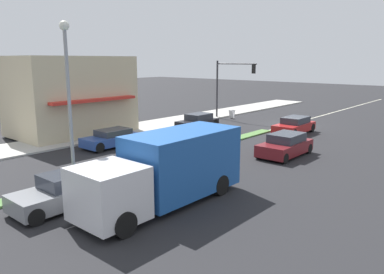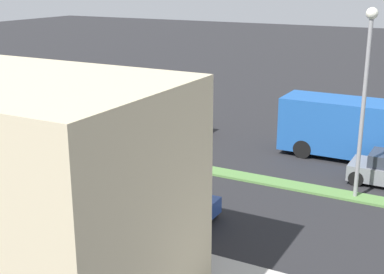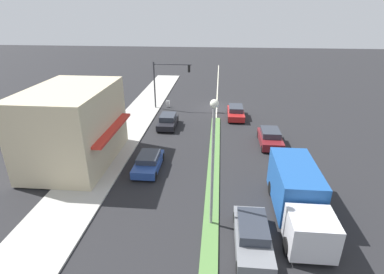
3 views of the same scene
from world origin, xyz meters
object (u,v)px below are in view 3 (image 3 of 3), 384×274
object	(u,v)px
warning_aframe_sign	(168,104)
traffic_signal_main	(166,77)
pedestrian	(108,128)
suv_grey	(252,235)
delivery_truck	(297,195)
sedan_maroon	(270,138)
street_lamp	(213,150)
coupe_blue	(148,162)
sedan_dark	(168,121)
hatchback_red	(236,112)

from	to	relation	value
warning_aframe_sign	traffic_signal_main	bearing A→B (deg)	90.63
pedestrian	suv_grey	size ratio (longest dim) A/B	0.34
pedestrian	delivery_truck	bearing A→B (deg)	145.18
warning_aframe_sign	sedan_maroon	world-z (taller)	sedan_maroon
street_lamp	sedan_maroon	bearing A→B (deg)	-113.57
coupe_blue	street_lamp	bearing A→B (deg)	129.92
sedan_dark	sedan_maroon	xyz separation A→B (m)	(-10.00, 3.55, 0.03)
street_lamp	suv_grey	bearing A→B (deg)	145.46
suv_grey	hatchback_red	xyz separation A→B (m)	(0.00, -19.97, -0.02)
sedan_maroon	pedestrian	bearing A→B (deg)	-1.38
pedestrian	sedan_maroon	xyz separation A→B (m)	(-15.21, 0.37, -0.28)
street_lamp	warning_aframe_sign	size ratio (longest dim) A/B	8.80
pedestrian	hatchback_red	size ratio (longest dim) A/B	0.37
pedestrian	sedan_dark	size ratio (longest dim) A/B	0.41
traffic_signal_main	sedan_maroon	size ratio (longest dim) A/B	1.39
suv_grey	sedan_dark	world-z (taller)	suv_grey
traffic_signal_main	delivery_truck	xyz separation A→B (m)	(-11.12, 19.82, -2.43)
pedestrian	coupe_blue	world-z (taller)	pedestrian
hatchback_red	coupe_blue	bearing A→B (deg)	60.02
delivery_truck	sedan_maroon	bearing A→B (deg)	-90.00
traffic_signal_main	suv_grey	xyz separation A→B (m)	(-8.32, 22.58, -3.24)
traffic_signal_main	sedan_dark	bearing A→B (deg)	100.53
street_lamp	warning_aframe_sign	distance (m)	22.98
coupe_blue	sedan_maroon	size ratio (longest dim) A/B	0.97
pedestrian	delivery_truck	distance (m)	18.54
coupe_blue	sedan_dark	distance (m)	9.04
hatchback_red	sedan_dark	bearing A→B (deg)	25.57
warning_aframe_sign	sedan_dark	xyz separation A→B (m)	(-1.13, 6.70, 0.20)
pedestrian	coupe_blue	distance (m)	7.84
street_lamp	hatchback_red	bearing A→B (deg)	-96.80
street_lamp	delivery_truck	bearing A→B (deg)	-166.02
pedestrian	coupe_blue	xyz separation A→B (m)	(-5.21, 5.85, -0.34)
coupe_blue	suv_grey	xyz separation A→B (m)	(-7.20, 7.49, 0.07)
pedestrian	warning_aframe_sign	xyz separation A→B (m)	(-4.08, -9.89, -0.51)
coupe_blue	sedan_maroon	distance (m)	11.41
pedestrian	warning_aframe_sign	size ratio (longest dim) A/B	1.86
street_lamp	sedan_maroon	world-z (taller)	street_lamp
pedestrian	sedan_maroon	world-z (taller)	pedestrian
hatchback_red	street_lamp	bearing A→B (deg)	83.20
coupe_blue	traffic_signal_main	bearing A→B (deg)	-85.74
suv_grey	sedan_maroon	world-z (taller)	suv_grey
sedan_dark	delivery_truck	bearing A→B (deg)	125.99
hatchback_red	delivery_truck	bearing A→B (deg)	99.24
traffic_signal_main	sedan_dark	world-z (taller)	traffic_signal_main
delivery_truck	hatchback_red	distance (m)	17.46
coupe_blue	sedan_dark	bearing A→B (deg)	-90.00
delivery_truck	sedan_maroon	size ratio (longest dim) A/B	1.86
pedestrian	sedan_dark	distance (m)	6.12
pedestrian	coupe_blue	size ratio (longest dim) A/B	0.40
sedan_dark	suv_grey	bearing A→B (deg)	113.54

